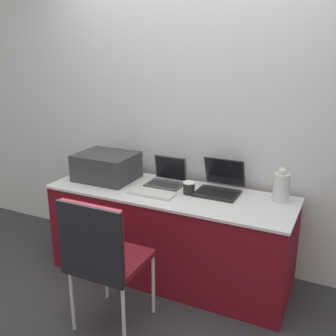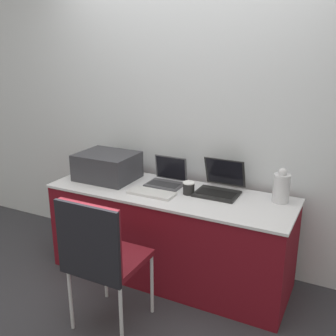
# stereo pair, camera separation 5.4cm
# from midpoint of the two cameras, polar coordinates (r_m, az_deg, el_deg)

# --- Properties ---
(ground_plane) EXTENTS (14.00, 14.00, 0.00)m
(ground_plane) POSITION_cam_midpoint_polar(r_m,az_deg,el_deg) (3.17, -2.89, -17.85)
(ground_plane) COLOR #333338
(wall_back) EXTENTS (8.00, 0.05, 2.60)m
(wall_back) POSITION_cam_midpoint_polar(r_m,az_deg,el_deg) (3.29, 2.92, 8.15)
(wall_back) COLOR silver
(wall_back) RESTS_ON ground_plane
(table) EXTENTS (1.94, 0.65, 0.74)m
(table) POSITION_cam_midpoint_polar(r_m,az_deg,el_deg) (3.22, -0.28, -9.58)
(table) COLOR maroon
(table) RESTS_ON ground_plane
(printer) EXTENTS (0.48, 0.39, 0.22)m
(printer) POSITION_cam_midpoint_polar(r_m,az_deg,el_deg) (3.35, -9.41, 0.35)
(printer) COLOR #333338
(printer) RESTS_ON table
(laptop_left) EXTENTS (0.29, 0.24, 0.22)m
(laptop_left) POSITION_cam_midpoint_polar(r_m,az_deg,el_deg) (3.21, -0.70, -1.55)
(laptop_left) COLOR #4C4C51
(laptop_left) RESTS_ON table
(laptop_right) EXTENTS (0.32, 0.34, 0.25)m
(laptop_right) POSITION_cam_midpoint_polar(r_m,az_deg,el_deg) (3.06, 7.02, -2.51)
(laptop_right) COLOR black
(laptop_right) RESTS_ON table
(external_keyboard) EXTENTS (0.36, 0.16, 0.02)m
(external_keyboard) POSITION_cam_midpoint_polar(r_m,az_deg,el_deg) (3.01, -2.88, -3.67)
(external_keyboard) COLOR silver
(external_keyboard) RESTS_ON table
(coffee_cup) EXTENTS (0.09, 0.09, 0.10)m
(coffee_cup) POSITION_cam_midpoint_polar(r_m,az_deg,el_deg) (3.01, 2.53, -2.90)
(coffee_cup) COLOR black
(coffee_cup) RESTS_ON table
(metal_pitcher) EXTENTS (0.12, 0.12, 0.26)m
(metal_pitcher) POSITION_cam_midpoint_polar(r_m,az_deg,el_deg) (2.95, 15.64, -2.56)
(metal_pitcher) COLOR silver
(metal_pitcher) RESTS_ON table
(chair) EXTENTS (0.45, 0.45, 0.95)m
(chair) POSITION_cam_midpoint_polar(r_m,az_deg,el_deg) (2.54, -10.32, -11.87)
(chair) COLOR maroon
(chair) RESTS_ON ground_plane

